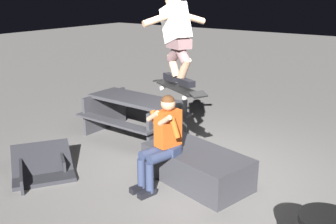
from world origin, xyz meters
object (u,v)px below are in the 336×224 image
person_sitting_on_ledge (162,138)px  picnic_table_back (135,111)px  kicker_ramp (43,168)px  skater_airborne (176,33)px  ledge_box_main (197,166)px  skateboard (178,88)px

person_sitting_on_ledge → picnic_table_back: person_sitting_on_ledge is taller
person_sitting_on_ledge → kicker_ramp: 1.95m
skater_airborne → kicker_ramp: size_ratio=0.88×
skater_airborne → kicker_ramp: bearing=23.5°
skater_airborne → kicker_ramp: skater_airborne is taller
person_sitting_on_ledge → skater_airborne: skater_airborne is taller
skater_airborne → kicker_ramp: 2.88m
ledge_box_main → kicker_ramp: (2.01, 1.11, -0.16)m
ledge_box_main → person_sitting_on_ledge: size_ratio=1.18×
ledge_box_main → skater_airborne: 1.91m
skater_airborne → person_sitting_on_ledge: bearing=28.6°
ledge_box_main → skater_airborne: (0.15, 0.30, 1.88)m
picnic_table_back → skater_airborne: bearing=145.9°
ledge_box_main → picnic_table_back: bearing=-24.8°
kicker_ramp → picnic_table_back: picnic_table_back is taller
person_sitting_on_ledge → skater_airborne: 1.41m
skateboard → skater_airborne: size_ratio=0.91×
ledge_box_main → skateboard: 1.24m
person_sitting_on_ledge → picnic_table_back: size_ratio=0.75×
skater_airborne → skateboard: bearing=156.1°
kicker_ramp → picnic_table_back: size_ratio=0.74×
skater_airborne → kicker_ramp: (1.86, 0.81, -2.04)m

